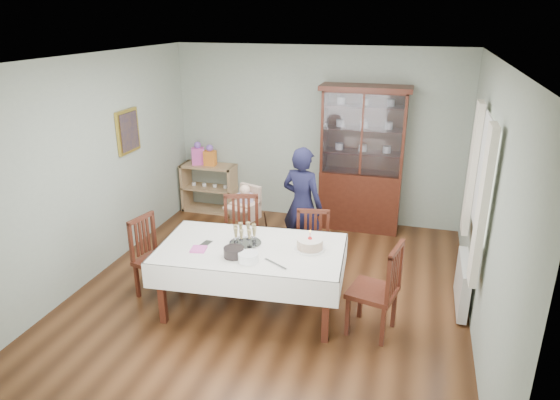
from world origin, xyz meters
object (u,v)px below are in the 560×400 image
at_px(dining_table, 252,278).
at_px(chair_far_right, 311,265).
at_px(chair_end_right, 374,306).
at_px(gift_bag_pink, 198,154).
at_px(woman, 302,205).
at_px(high_chair, 246,227).
at_px(gift_bag_orange, 210,156).
at_px(chair_end_left, 157,272).
at_px(birthday_cake, 310,244).
at_px(sideboard, 209,188).
at_px(champagne_tray, 245,238).
at_px(chair_far_left, 242,252).
at_px(china_cabinet, 362,157).

bearing_deg(dining_table, chair_far_right, 52.49).
relative_size(chair_end_right, gift_bag_pink, 2.67).
bearing_deg(woman, dining_table, 95.25).
bearing_deg(woman, high_chair, 18.02).
relative_size(chair_far_right, gift_bag_orange, 2.67).
bearing_deg(high_chair, chair_far_right, -11.33).
distance_m(chair_end_left, birthday_cake, 1.88).
bearing_deg(chair_end_right, chair_end_left, -78.58).
distance_m(woman, gift_bag_pink, 2.44).
relative_size(dining_table, birthday_cake, 6.44).
distance_m(dining_table, gift_bag_orange, 3.13).
bearing_deg(birthday_cake, gift_bag_pink, 134.23).
height_order(chair_end_right, gift_bag_pink, gift_bag_pink).
height_order(high_chair, gift_bag_pink, gift_bag_pink).
relative_size(sideboard, gift_bag_orange, 2.60).
relative_size(high_chair, champagne_tray, 2.78).
height_order(chair_end_left, woman, woman).
xyz_separation_m(chair_far_left, chair_end_right, (1.74, -0.80, 0.00)).
bearing_deg(woman, champagne_tray, 90.93).
xyz_separation_m(chair_far_left, champagne_tray, (0.30, -0.67, 0.53)).
relative_size(high_chair, birthday_cake, 3.07).
relative_size(chair_far_right, chair_end_right, 0.91).
relative_size(sideboard, champagne_tray, 2.52).
distance_m(high_chair, champagne_tray, 1.39).
relative_size(chair_far_left, champagne_tray, 2.81).
bearing_deg(china_cabinet, champagne_tray, -110.03).
xyz_separation_m(dining_table, sideboard, (-1.65, 2.65, 0.02)).
bearing_deg(woman, birthday_cake, 122.74).
relative_size(china_cabinet, birthday_cake, 6.71).
distance_m(china_cabinet, champagne_tray, 2.75).
bearing_deg(high_chair, dining_table, -48.68).
xyz_separation_m(dining_table, gift_bag_orange, (-1.61, 2.63, 0.57)).
xyz_separation_m(sideboard, high_chair, (1.12, -1.34, -0.01)).
height_order(woman, gift_bag_pink, woman).
relative_size(woman, birthday_cake, 4.81).
xyz_separation_m(chair_end_right, champagne_tray, (-1.44, 0.13, 0.53)).
xyz_separation_m(sideboard, gift_bag_orange, (0.05, -0.02, 0.55)).
distance_m(chair_far_left, chair_far_right, 0.92).
relative_size(woman, gift_bag_orange, 4.51).
height_order(champagne_tray, gift_bag_pink, gift_bag_pink).
relative_size(sideboard, chair_end_right, 0.89).
height_order(sideboard, chair_far_left, chair_far_left).
height_order(champagne_tray, gift_bag_orange, gift_bag_orange).
height_order(birthday_cake, gift_bag_orange, gift_bag_orange).
bearing_deg(high_chair, gift_bag_orange, 148.14).
relative_size(chair_end_right, woman, 0.65).
distance_m(sideboard, chair_far_right, 2.94).
bearing_deg(chair_far_left, birthday_cake, -48.18).
relative_size(sideboard, gift_bag_pink, 2.37).
xyz_separation_m(chair_far_right, chair_end_right, (0.82, -0.75, 0.03)).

